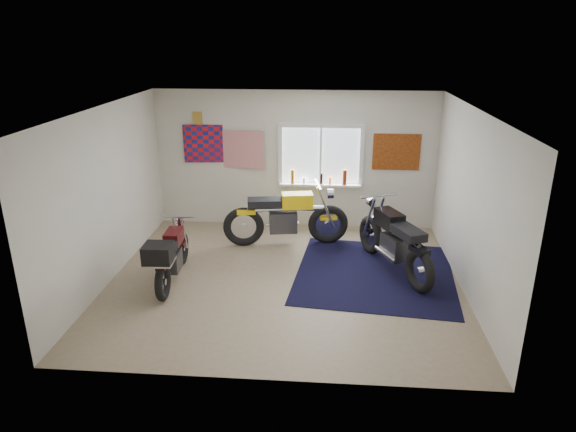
# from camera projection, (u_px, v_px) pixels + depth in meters

# --- Properties ---
(ground) EXTENTS (5.50, 5.50, 0.00)m
(ground) POSITION_uv_depth(u_px,v_px,m) (284.00, 280.00, 8.18)
(ground) COLOR #9E896B
(ground) RESTS_ON ground
(room_shell) EXTENTS (5.50, 5.50, 5.50)m
(room_shell) POSITION_uv_depth(u_px,v_px,m) (284.00, 181.00, 7.62)
(room_shell) COLOR white
(room_shell) RESTS_ON ground
(navy_rug) EXTENTS (2.76, 2.85, 0.01)m
(navy_rug) POSITION_uv_depth(u_px,v_px,m) (375.00, 273.00, 8.39)
(navy_rug) COLOR black
(navy_rug) RESTS_ON ground
(window_assembly) EXTENTS (1.66, 0.17, 1.26)m
(window_assembly) POSITION_uv_depth(u_px,v_px,m) (321.00, 160.00, 9.99)
(window_assembly) COLOR white
(window_assembly) RESTS_ON room_shell
(oil_bottles) EXTENTS (1.10, 0.09, 0.30)m
(oil_bottles) POSITION_uv_depth(u_px,v_px,m) (324.00, 178.00, 10.04)
(oil_bottles) COLOR #955515
(oil_bottles) RESTS_ON window_assembly
(flag_display) EXTENTS (1.60, 0.10, 1.17)m
(flag_display) POSITION_uv_depth(u_px,v_px,m) (197.00, 118.00, 9.91)
(flag_display) COLOR red
(flag_display) RESTS_ON room_shell
(triumph_poster) EXTENTS (0.90, 0.03, 0.70)m
(triumph_poster) POSITION_uv_depth(u_px,v_px,m) (396.00, 152.00, 9.83)
(triumph_poster) COLOR #A54C14
(triumph_poster) RESTS_ON room_shell
(yellow_triumph) EXTENTS (2.30, 0.70, 1.16)m
(yellow_triumph) POSITION_uv_depth(u_px,v_px,m) (286.00, 218.00, 9.38)
(yellow_triumph) COLOR black
(yellow_triumph) RESTS_ON ground
(black_chrome_bike) EXTENTS (1.08, 2.09, 1.15)m
(black_chrome_bike) POSITION_uv_depth(u_px,v_px,m) (394.00, 242.00, 8.34)
(black_chrome_bike) COLOR black
(black_chrome_bike) RESTS_ON navy_rug
(maroon_tourer) EXTENTS (0.55, 1.82, 0.92)m
(maroon_tourer) POSITION_uv_depth(u_px,v_px,m) (170.00, 256.00, 7.87)
(maroon_tourer) COLOR black
(maroon_tourer) RESTS_ON ground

